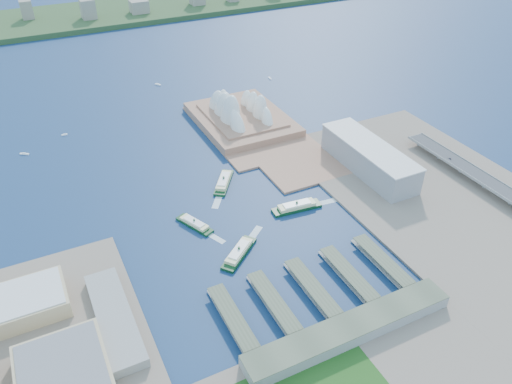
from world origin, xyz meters
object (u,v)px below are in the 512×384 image
ferry_a (194,223)px  ferry_d (297,205)px  ferry_c (239,251)px  toaster_building (369,158)px  opera_house (241,104)px  car_c (450,158)px  ferry_b (224,180)px

ferry_a → ferry_d: bearing=-34.9°
ferry_c → toaster_building: bearing=-110.2°
opera_house → ferry_d: bearing=-98.9°
ferry_d → toaster_building: bearing=-70.6°
toaster_building → ferry_a: (-246.29, -8.06, -15.82)m
ferry_a → ferry_d: size_ratio=0.82×
ferry_c → car_c: size_ratio=13.15×
ferry_c → ferry_d: bearing=-104.5°
ferry_b → ferry_c: 136.94m
ferry_b → car_c: 300.27m
toaster_building → ferry_c: 234.45m
ferry_c → ferry_d: ferry_d is taller
opera_house → car_c: (191.00, -242.53, -16.52)m
ferry_a → ferry_b: size_ratio=0.86×
ferry_b → toaster_building: bearing=17.9°
ferry_b → car_c: car_c is taller
ferry_d → opera_house: bearing=-3.7°
opera_house → ferry_a: opera_house is taller
car_c → ferry_c: bearing=5.8°
ferry_d → car_c: 227.83m
toaster_building → car_c: size_ratio=35.62×
opera_house → ferry_d: (-36.37, -231.91, -26.32)m
toaster_building → ferry_d: 131.18m
opera_house → ferry_d: size_ratio=3.00×
ferry_d → ferry_b: bearing=37.7°
ferry_b → ferry_d: bearing=-22.5°
toaster_building → ferry_d: bearing=-165.8°
ferry_c → car_c: 324.37m
ferry_b → opera_house: bearing=92.3°
ferry_b → ferry_c: bearing=-71.6°
opera_house → ferry_a: (-156.29, -208.06, -27.32)m
opera_house → toaster_building: (90.00, -200.00, -11.50)m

